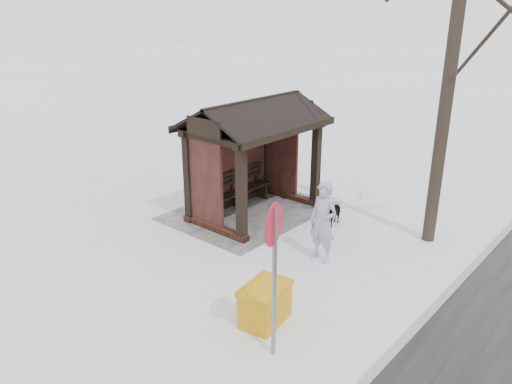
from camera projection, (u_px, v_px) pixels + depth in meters
ground at (255, 213)px, 13.47m from camera, size 120.00×120.00×0.00m
kerb at (459, 282)px, 10.09m from camera, size 120.00×0.15×0.06m
trampled_patch at (249, 211)px, 13.59m from camera, size 4.20×3.20×0.02m
bus_shelter at (250, 134)px, 12.81m from camera, size 3.60×2.40×3.09m
pedestrian at (323, 222)px, 10.68m from camera, size 0.47×0.68×1.81m
dog at (331, 212)px, 12.69m from camera, size 0.81×0.49×0.64m
grit_bin at (265, 304)px, 8.70m from camera, size 1.03×0.78×0.72m
road_sign at (274, 250)px, 7.39m from camera, size 0.64×0.23×2.58m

